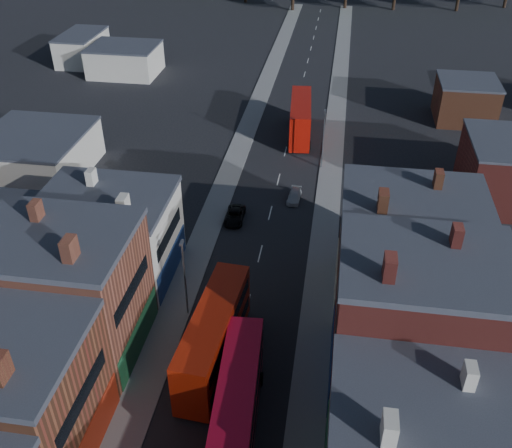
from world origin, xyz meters
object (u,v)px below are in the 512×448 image
(bus_2, at_px, (300,118))
(car_2, at_px, (235,216))
(bus_1, at_px, (238,397))
(car_3, at_px, (294,196))
(bus_0, at_px, (214,336))

(bus_2, bearing_deg, car_2, -107.00)
(bus_1, relative_size, car_3, 3.26)
(car_2, height_order, car_3, car_2)
(bus_1, xyz_separation_m, car_2, (-5.30, 26.74, -2.12))
(bus_2, bearing_deg, car_3, -91.09)
(bus_2, distance_m, car_3, 18.13)
(bus_0, bearing_deg, bus_1, -57.32)
(bus_1, relative_size, car_2, 2.68)
(car_2, bearing_deg, bus_2, 75.74)
(car_2, relative_size, car_3, 1.22)
(car_3, bearing_deg, bus_1, -88.33)
(car_2, bearing_deg, bus_0, -85.26)
(bus_1, height_order, bus_2, bus_2)
(bus_1, bearing_deg, car_3, 84.56)
(bus_0, height_order, car_3, bus_0)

